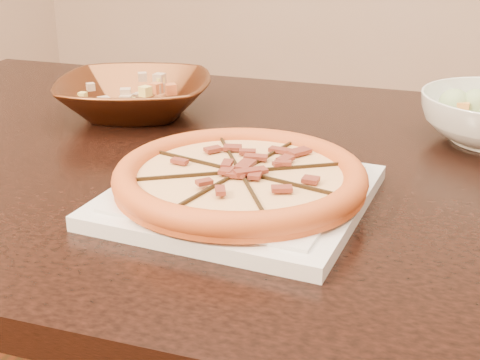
% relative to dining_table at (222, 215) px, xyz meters
% --- Properties ---
extents(dining_table, '(1.45, 0.97, 0.75)m').
position_rel_dining_table_xyz_m(dining_table, '(0.00, 0.00, 0.00)').
color(dining_table, black).
rests_on(dining_table, floor).
extents(plate, '(0.30, 0.30, 0.02)m').
position_rel_dining_table_xyz_m(plate, '(0.09, -0.15, 0.11)').
color(plate, silver).
rests_on(plate, dining_table).
extents(pizza, '(0.31, 0.31, 0.03)m').
position_rel_dining_table_xyz_m(pizza, '(0.09, -0.15, 0.13)').
color(pizza, '#BC5D28').
rests_on(pizza, plate).
extents(bronze_bowl, '(0.33, 0.33, 0.06)m').
position_rel_dining_table_xyz_m(bronze_bowl, '(-0.21, 0.13, 0.13)').
color(bronze_bowl, brown).
rests_on(bronze_bowl, dining_table).
extents(mixed_dish, '(0.12, 0.12, 0.03)m').
position_rel_dining_table_xyz_m(mixed_dish, '(-0.22, 0.13, 0.18)').
color(mixed_dish, tan).
rests_on(mixed_dish, bronze_bowl).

